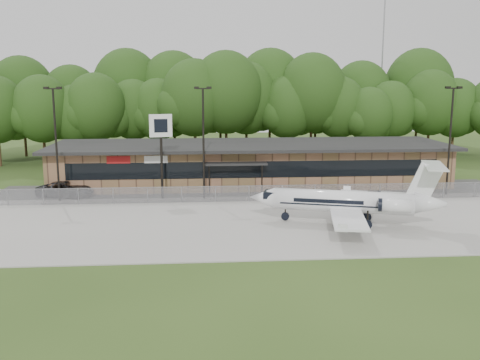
{
  "coord_description": "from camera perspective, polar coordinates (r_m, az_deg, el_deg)",
  "views": [
    {
      "loc": [
        -5.4,
        -31.58,
        10.75
      ],
      "look_at": [
        -2.04,
        12.0,
        2.6
      ],
      "focal_mm": 40.0,
      "sensor_mm": 36.0,
      "label": 1
    }
  ],
  "objects": [
    {
      "name": "radio_mast",
      "position": [
        84.18,
        14.89,
        11.41
      ],
      "size": [
        0.2,
        0.2,
        25.0
      ],
      "primitive_type": "cylinder",
      "color": "gray",
      "rests_on": "ground"
    },
    {
      "name": "business_jet",
      "position": [
        40.86,
        11.63,
        -2.36
      ],
      "size": [
        14.54,
        13.04,
        4.93
      ],
      "rotation": [
        0.0,
        0.0,
        -0.29
      ],
      "color": "white",
      "rests_on": "ground"
    },
    {
      "name": "suv",
      "position": [
        52.48,
        -18.12,
        -0.97
      ],
      "size": [
        5.71,
        3.66,
        1.47
      ],
      "primitive_type": "imported",
      "rotation": [
        0.0,
        0.0,
        1.32
      ],
      "color": "#333235",
      "rests_on": "ground"
    },
    {
      "name": "fence",
      "position": [
        47.94,
        2.16,
        -1.45
      ],
      "size": [
        46.0,
        0.04,
        1.52
      ],
      "color": "gray",
      "rests_on": "ground"
    },
    {
      "name": "light_pole_mid",
      "position": [
        48.31,
        -3.93,
        4.87
      ],
      "size": [
        1.55,
        0.3,
        10.23
      ],
      "color": "black",
      "rests_on": "ground"
    },
    {
      "name": "light_pole_right",
      "position": [
        53.68,
        21.53,
        4.73
      ],
      "size": [
        1.55,
        0.3,
        10.23
      ],
      "color": "black",
      "rests_on": "ground"
    },
    {
      "name": "parking_lot",
      "position": [
        52.47,
        1.59,
        -1.23
      ],
      "size": [
        50.0,
        9.0,
        0.06
      ],
      "primitive_type": "cube",
      "color": "#383835",
      "rests_on": "ground"
    },
    {
      "name": "terminal",
      "position": [
        56.43,
        1.13,
        1.83
      ],
      "size": [
        41.0,
        11.65,
        4.3
      ],
      "color": "#8D6146",
      "rests_on": "ground"
    },
    {
      "name": "ground",
      "position": [
        33.79,
        5.07,
        -8.03
      ],
      "size": [
        160.0,
        160.0,
        0.0
      ],
      "primitive_type": "plane",
      "color": "#2D4518",
      "rests_on": "ground"
    },
    {
      "name": "light_pole_left",
      "position": [
        49.93,
        -19.07,
        4.5
      ],
      "size": [
        1.55,
        0.3,
        10.23
      ],
      "color": "black",
      "rests_on": "ground"
    },
    {
      "name": "treeline",
      "position": [
        73.85,
        -0.21,
        8.05
      ],
      "size": [
        72.0,
        12.0,
        15.0
      ],
      "primitive_type": null,
      "color": "#223D13",
      "rests_on": "ground"
    },
    {
      "name": "apron",
      "position": [
        41.35,
        3.26,
        -4.46
      ],
      "size": [
        64.0,
        18.0,
        0.08
      ],
      "primitive_type": "cube",
      "color": "#9E9B93",
      "rests_on": "ground"
    },
    {
      "name": "pole_sign",
      "position": [
        48.73,
        -8.44,
        4.81
      ],
      "size": [
        2.04,
        0.63,
        7.79
      ],
      "rotation": [
        0.0,
        0.0,
        0.2
      ],
      "color": "black",
      "rests_on": "ground"
    }
  ]
}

